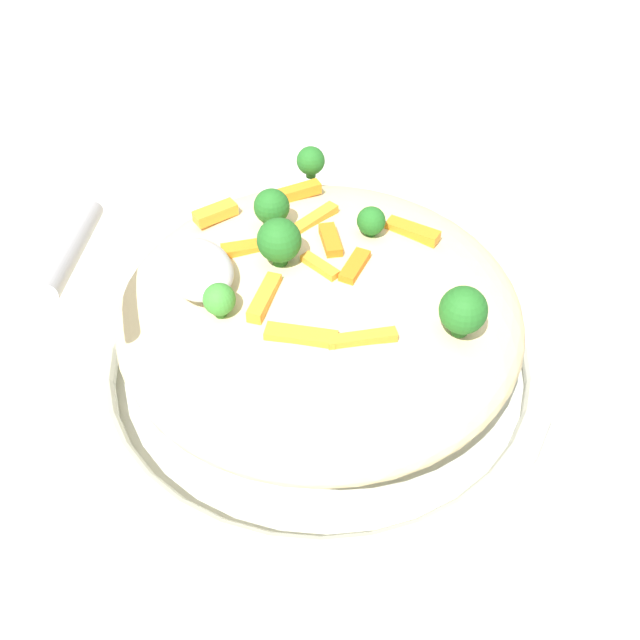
{
  "coord_description": "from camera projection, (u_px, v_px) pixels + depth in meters",
  "views": [
    {
      "loc": [
        0.31,
        -0.13,
        0.4
      ],
      "look_at": [
        0.0,
        0.0,
        0.07
      ],
      "focal_mm": 41.29,
      "sensor_mm": 36.0,
      "label": 1
    }
  ],
  "objects": [
    {
      "name": "ground_plane",
      "position": [
        320.0,
        386.0,
        0.52
      ],
      "size": [
        2.4,
        2.4,
        0.0
      ],
      "primitive_type": "plane",
      "color": "beige"
    },
    {
      "name": "serving_bowl",
      "position": [
        320.0,
        364.0,
        0.5
      ],
      "size": [
        0.31,
        0.31,
        0.04
      ],
      "color": "silver",
      "rests_on": "ground_plane"
    },
    {
      "name": "pasta_mound",
      "position": [
        320.0,
        311.0,
        0.47
      ],
      "size": [
        0.26,
        0.26,
        0.07
      ],
      "primitive_type": "ellipsoid",
      "color": "beige",
      "rests_on": "serving_bowl"
    },
    {
      "name": "carrot_piece_0",
      "position": [
        358.0,
        340.0,
        0.4
      ],
      "size": [
        0.02,
        0.04,
        0.01
      ],
      "primitive_type": "cube",
      "rotation": [
        0.0,
        0.0,
        1.36
      ],
      "color": "orange",
      "rests_on": "pasta_mound"
    },
    {
      "name": "carrot_piece_1",
      "position": [
        301.0,
        336.0,
        0.41
      ],
      "size": [
        0.03,
        0.04,
        0.01
      ],
      "primitive_type": "cube",
      "rotation": [
        0.0,
        0.0,
        0.99
      ],
      "color": "orange",
      "rests_on": "pasta_mound"
    },
    {
      "name": "carrot_piece_2",
      "position": [
        215.0,
        213.0,
        0.49
      ],
      "size": [
        0.02,
        0.03,
        0.01
      ],
      "primitive_type": "cube",
      "rotation": [
        0.0,
        0.0,
        1.77
      ],
      "color": "orange",
      "rests_on": "pasta_mound"
    },
    {
      "name": "carrot_piece_3",
      "position": [
        330.0,
        241.0,
        0.46
      ],
      "size": [
        0.03,
        0.02,
        0.01
      ],
      "primitive_type": "cube",
      "rotation": [
        0.0,
        0.0,
        6.07
      ],
      "color": "orange",
      "rests_on": "pasta_mound"
    },
    {
      "name": "carrot_piece_4",
      "position": [
        412.0,
        231.0,
        0.47
      ],
      "size": [
        0.03,
        0.03,
        0.01
      ],
      "primitive_type": "cube",
      "rotation": [
        0.0,
        0.0,
        3.8
      ],
      "color": "orange",
      "rests_on": "pasta_mound"
    },
    {
      "name": "carrot_piece_5",
      "position": [
        312.0,
        221.0,
        0.48
      ],
      "size": [
        0.02,
        0.04,
        0.01
      ],
      "primitive_type": "cube",
      "rotation": [
        0.0,
        0.0,
        5.13
      ],
      "color": "orange",
      "rests_on": "pasta_mound"
    },
    {
      "name": "carrot_piece_6",
      "position": [
        292.0,
        193.0,
        0.5
      ],
      "size": [
        0.01,
        0.04,
        0.01
      ],
      "primitive_type": "cube",
      "rotation": [
        0.0,
        0.0,
        1.64
      ],
      "color": "orange",
      "rests_on": "pasta_mound"
    },
    {
      "name": "carrot_piece_7",
      "position": [
        355.0,
        266.0,
        0.44
      ],
      "size": [
        0.03,
        0.03,
        0.01
      ],
      "primitive_type": "cube",
      "rotation": [
        0.0,
        0.0,
        2.32
      ],
      "color": "orange",
      "rests_on": "pasta_mound"
    },
    {
      "name": "carrot_piece_8",
      "position": [
        264.0,
        298.0,
        0.42
      ],
      "size": [
        0.03,
        0.03,
        0.01
      ],
      "primitive_type": "cube",
      "rotation": [
        0.0,
        0.0,
        2.45
      ],
      "color": "orange",
      "rests_on": "pasta_mound"
    },
    {
      "name": "carrot_piece_9",
      "position": [
        321.0,
        267.0,
        0.44
      ],
      "size": [
        0.03,
        0.02,
        0.01
      ],
      "primitive_type": "cube",
      "rotation": [
        0.0,
        0.0,
        0.39
      ],
      "color": "orange",
      "rests_on": "pasta_mound"
    },
    {
      "name": "carrot_piece_10",
      "position": [
        247.0,
        248.0,
        0.46
      ],
      "size": [
        0.01,
        0.03,
        0.01
      ],
      "primitive_type": "cube",
      "rotation": [
        0.0,
        0.0,
        4.55
      ],
      "color": "orange",
      "rests_on": "pasta_mound"
    },
    {
      "name": "broccoli_floret_0",
      "position": [
        272.0,
        207.0,
        0.47
      ],
      "size": [
        0.02,
        0.02,
        0.03
      ],
      "color": "#205B1C",
      "rests_on": "pasta_mound"
    },
    {
      "name": "broccoli_floret_1",
      "position": [
        279.0,
        241.0,
        0.44
      ],
      "size": [
        0.03,
        0.03,
        0.03
      ],
      "color": "#205B1C",
      "rests_on": "pasta_mound"
    },
    {
      "name": "broccoli_floret_2",
      "position": [
        371.0,
        221.0,
        0.46
      ],
      "size": [
        0.02,
        0.02,
        0.02
      ],
      "color": "#205B1C",
      "rests_on": "pasta_mound"
    },
    {
      "name": "broccoli_floret_3",
      "position": [
        463.0,
        311.0,
        0.4
      ],
      "size": [
        0.03,
        0.03,
        0.03
      ],
      "color": "#205B1C",
      "rests_on": "pasta_mound"
    },
    {
      "name": "broccoli_floret_4",
      "position": [
        311.0,
        161.0,
        0.52
      ],
      "size": [
        0.02,
        0.02,
        0.02
      ],
      "color": "#205B1C",
      "rests_on": "pasta_mound"
    },
    {
      "name": "broccoli_floret_5",
      "position": [
        219.0,
        300.0,
        0.41
      ],
      "size": [
        0.02,
        0.02,
        0.02
      ],
      "color": "#377928",
      "rests_on": "pasta_mound"
    },
    {
      "name": "serving_spoon",
      "position": [
        158.0,
        262.0,
        0.42
      ],
      "size": [
        0.14,
        0.11,
        0.06
      ],
      "color": "#B7B7BC",
      "rests_on": "pasta_mound"
    }
  ]
}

